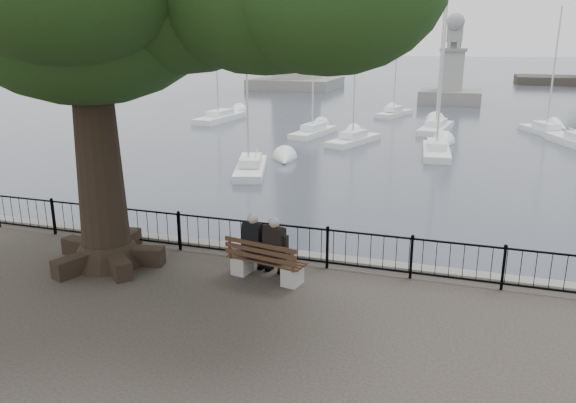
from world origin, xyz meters
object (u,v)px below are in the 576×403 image
at_px(bench, 266,265).
at_px(person_right, 277,250).
at_px(lion_monument, 451,81).
at_px(person_left, 257,246).

xyz_separation_m(bench, person_right, (0.27, 0.06, 0.38)).
bearing_deg(lion_monument, person_right, -92.27).
relative_size(person_left, lion_monument, 0.18).
bearing_deg(person_right, bench, -168.10).
bearing_deg(person_right, person_left, 168.99).
distance_m(person_left, person_right, 0.56).
xyz_separation_m(person_left, person_right, (0.55, -0.11, 0.00)).
xyz_separation_m(person_right, lion_monument, (1.92, 48.46, 0.49)).
height_order(person_left, person_right, same).
bearing_deg(lion_monument, bench, -92.59).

